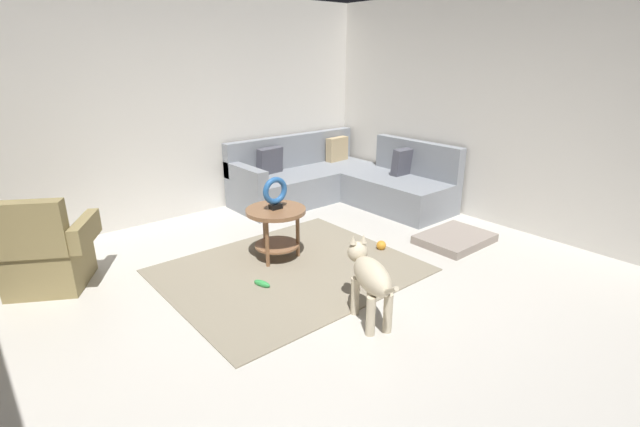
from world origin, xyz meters
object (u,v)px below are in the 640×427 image
sectional_couch (339,182)px  dog_toy_bone (262,284)px  dog_toy_ball (381,245)px  side_table (276,220)px  dog_bed_mat (455,239)px  torus_sculpture (275,192)px  armchair (45,255)px  dog (370,277)px

sectional_couch → dog_toy_bone: 2.65m
sectional_couch → dog_toy_ball: sectional_couch is taller
side_table → dog_toy_bone: size_ratio=3.33×
dog_toy_bone → sectional_couch: bearing=32.4°
dog_bed_mat → torus_sculpture: bearing=152.1°
armchair → side_table: bearing=7.8°
dog_toy_ball → dog_toy_bone: bearing=174.6°
side_table → torus_sculpture: 0.29m
side_table → dog_toy_ball: bearing=-29.1°
sectional_couch → dog_bed_mat: 1.95m
torus_sculpture → dog: bearing=-94.1°
dog_bed_mat → dog_toy_ball: dog_toy_ball is taller
side_table → torus_sculpture: torus_sculpture is taller
dog_bed_mat → dog_toy_ball: 0.87m
armchair → dog_toy_bone: armchair is taller
armchair → dog: armchair is taller
dog_bed_mat → dog: (-1.86, -0.47, 0.33)m
sectional_couch → armchair: same height
armchair → torus_sculpture: bearing=7.8°
sectional_couch → torus_sculpture: bearing=-150.5°
torus_sculpture → dog_bed_mat: size_ratio=0.41×
dog_toy_ball → armchair: bearing=155.1°
side_table → dog_toy_ball: side_table is taller
armchair → dog_toy_ball: size_ratio=9.50×
side_table → dog_toy_ball: (0.98, -0.54, -0.36)m
armchair → dog_toy_bone: bearing=-9.2°
dog → dog_toy_ball: dog is taller
side_table → torus_sculpture: (0.00, 0.00, 0.29)m
torus_sculpture → dog_toy_ball: size_ratio=3.12×
sectional_couch → dog_toy_bone: bearing=-147.6°
dog_bed_mat → sectional_couch: bearing=89.6°
sectional_couch → side_table: 2.04m
sectional_couch → dog_toy_ball: (-0.79, -1.55, -0.24)m
dog_toy_ball → dog_toy_bone: size_ratio=0.58×
side_table → dog: bearing=-94.1°
dog_toy_bone → dog: bearing=-70.4°
dog_bed_mat → dog: bearing=-165.8°
dog_bed_mat → dog: 1.95m
dog → dog_toy_bone: size_ratio=4.46×
torus_sculpture → dog_bed_mat: torus_sculpture is taller
side_table → dog_bed_mat: side_table is taller
side_table → torus_sculpture: size_ratio=1.84×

